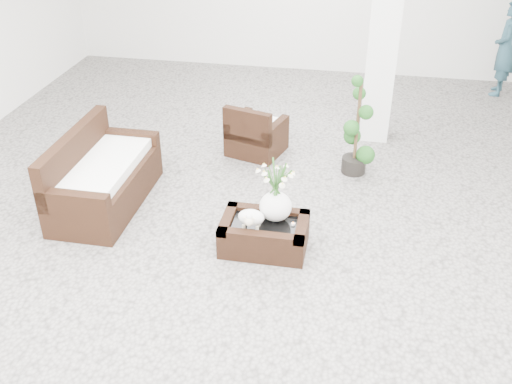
% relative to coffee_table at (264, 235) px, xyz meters
% --- Properties ---
extents(ground, '(11.00, 11.00, 0.00)m').
position_rel_coffee_table_xyz_m(ground, '(-0.11, 0.20, -0.16)').
color(ground, gray).
rests_on(ground, ground).
extents(column, '(0.40, 0.40, 3.50)m').
position_rel_coffee_table_xyz_m(column, '(1.09, 3.00, 1.59)').
color(column, white).
rests_on(column, ground).
extents(coffee_table, '(0.90, 0.60, 0.31)m').
position_rel_coffee_table_xyz_m(coffee_table, '(0.00, 0.00, 0.00)').
color(coffee_table, '#311A0E').
rests_on(coffee_table, ground).
extents(sheep_figurine, '(0.28, 0.23, 0.21)m').
position_rel_coffee_table_xyz_m(sheep_figurine, '(-0.12, -0.10, 0.26)').
color(sheep_figurine, white).
rests_on(sheep_figurine, coffee_table).
extents(planter_narcissus, '(0.44, 0.44, 0.80)m').
position_rel_coffee_table_xyz_m(planter_narcissus, '(0.10, 0.10, 0.56)').
color(planter_narcissus, white).
rests_on(planter_narcissus, coffee_table).
extents(tealight, '(0.04, 0.04, 0.03)m').
position_rel_coffee_table_xyz_m(tealight, '(0.30, 0.02, 0.17)').
color(tealight, white).
rests_on(tealight, coffee_table).
extents(armchair, '(0.84, 0.82, 0.73)m').
position_rel_coffee_table_xyz_m(armchair, '(-0.49, 2.18, 0.21)').
color(armchair, '#311A0E').
rests_on(armchair, ground).
extents(loveseat, '(0.82, 1.68, 0.89)m').
position_rel_coffee_table_xyz_m(loveseat, '(-1.99, 0.53, 0.29)').
color(loveseat, '#311A0E').
rests_on(loveseat, ground).
extents(topiary, '(0.35, 0.35, 1.30)m').
position_rel_coffee_table_xyz_m(topiary, '(0.86, 1.86, 0.50)').
color(topiary, '#194717').
rests_on(topiary, ground).
extents(shopper, '(0.49, 0.64, 1.56)m').
position_rel_coffee_table_xyz_m(shopper, '(3.13, 5.10, 0.63)').
color(shopper, '#274A58').
rests_on(shopper, ground).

